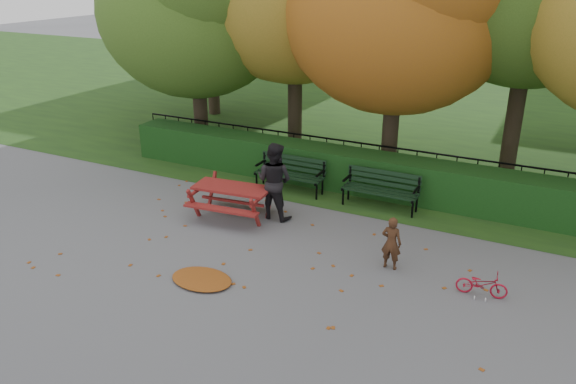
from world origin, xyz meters
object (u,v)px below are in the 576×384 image
at_px(bench_right, 381,187).
at_px(adult, 274,181).
at_px(picnic_table, 232,193).
at_px(bench_left, 291,171).
at_px(bicycle, 482,284).
at_px(child, 391,243).

bearing_deg(bench_right, adult, -140.50).
bearing_deg(picnic_table, bench_right, 29.77).
relative_size(bench_left, picnic_table, 0.95).
bearing_deg(bicycle, picnic_table, 74.91).
bearing_deg(bench_right, picnic_table, -144.09).
distance_m(picnic_table, bicycle, 5.73).
bearing_deg(adult, picnic_table, 29.50).
height_order(bench_right, adult, adult).
height_order(bench_left, adult, adult).
xyz_separation_m(bench_right, bicycle, (2.80, -2.93, -0.29)).
relative_size(bench_left, bicycle, 2.06).
relative_size(bench_left, adult, 1.01).
bearing_deg(child, bench_left, -37.94).
distance_m(bench_left, child, 4.41).
bearing_deg(bicycle, adult, 68.54).
bearing_deg(child, bench_right, -68.36).
height_order(bench_left, bicycle, bench_left).
relative_size(child, bicycle, 1.22).
relative_size(bench_right, bicycle, 2.06).
distance_m(bench_left, bicycle, 5.97).
xyz_separation_m(bench_left, bicycle, (5.20, -2.93, -0.29)).
distance_m(bench_right, picnic_table, 3.53).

